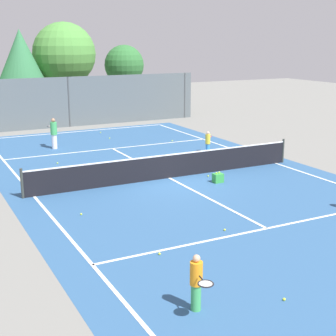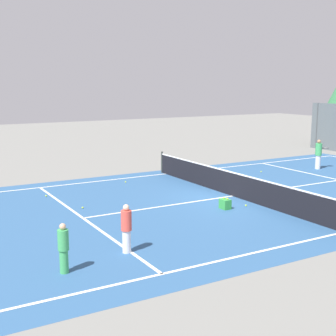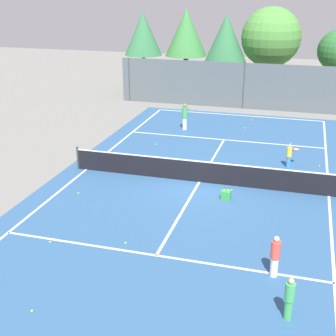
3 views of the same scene
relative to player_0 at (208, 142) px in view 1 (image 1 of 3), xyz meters
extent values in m
plane|color=slate|center=(-3.71, -3.01, -0.60)|extent=(80.00, 80.00, 0.00)
cube|color=#2D5684|center=(-3.71, -3.01, -0.60)|extent=(13.00, 25.00, 0.00)
cube|color=white|center=(-9.21, -3.01, -0.60)|extent=(0.10, 24.00, 0.01)
cube|color=white|center=(1.79, -3.01, -0.60)|extent=(0.10, 24.00, 0.01)
cube|color=white|center=(-3.71, 8.99, -0.60)|extent=(11.00, 0.10, 0.01)
cube|color=white|center=(-3.71, -9.41, -0.60)|extent=(11.00, 0.10, 0.01)
cube|color=white|center=(-3.71, 3.39, -0.60)|extent=(11.00, 0.10, 0.01)
cube|color=white|center=(-3.71, -3.01, -0.60)|extent=(0.10, 12.80, 0.01)
cylinder|color=#333833|center=(-9.61, -3.01, -0.05)|extent=(0.10, 0.10, 1.10)
cylinder|color=#333833|center=(2.19, -3.01, -0.05)|extent=(0.10, 0.10, 1.10)
cube|color=black|center=(-3.71, -3.01, -0.13)|extent=(11.80, 0.03, 0.95)
cube|color=white|center=(-3.71, -3.01, 0.37)|extent=(11.80, 0.04, 0.05)
cube|color=#515B60|center=(-3.71, 10.99, 1.00)|extent=(18.00, 0.06, 3.20)
cylinder|color=#3F4447|center=(-3.71, 10.99, 1.00)|extent=(0.12, 0.12, 3.20)
cylinder|color=#3F4447|center=(4.79, 10.99, 1.00)|extent=(0.12, 0.12, 3.20)
cylinder|color=brown|center=(-5.75, 14.94, 0.61)|extent=(0.30, 0.30, 2.42)
cone|color=#337547|center=(-5.75, 14.94, 3.70)|extent=(3.38, 3.38, 3.76)
cylinder|color=brown|center=(-2.45, 15.88, 0.78)|extent=(0.37, 0.37, 2.77)
sphere|color=#4C8E3D|center=(-2.45, 15.88, 3.87)|extent=(4.53, 4.53, 4.53)
cylinder|color=brown|center=(2.56, 16.76, 0.59)|extent=(0.45, 0.45, 2.38)
sphere|color=#2D6B33|center=(2.56, 16.76, 2.94)|extent=(3.10, 3.10, 3.10)
cylinder|color=#388CD8|center=(-0.02, -0.03, -0.34)|extent=(0.20, 0.20, 0.54)
cylinder|color=yellow|center=(-0.02, -0.03, 0.17)|extent=(0.25, 0.25, 0.47)
sphere|color=beige|center=(-0.02, -0.03, 0.48)|extent=(0.15, 0.15, 0.15)
cylinder|color=black|center=(0.14, 0.20, 0.19)|extent=(0.14, 0.18, 0.03)
torus|color=red|center=(0.28, 0.40, 0.19)|extent=(0.46, 0.46, 0.03)
cylinder|color=silver|center=(0.28, 0.40, 0.19)|extent=(0.38, 0.38, 0.00)
cylinder|color=#3FA559|center=(-7.98, -12.49, -0.31)|extent=(0.21, 0.21, 0.59)
cylinder|color=orange|center=(-7.98, -12.49, 0.24)|extent=(0.27, 0.27, 0.51)
sphere|color=tan|center=(-7.98, -12.49, 0.57)|extent=(0.16, 0.16, 0.16)
cylinder|color=black|center=(-8.03, -12.77, 0.26)|extent=(0.06, 0.20, 0.03)
torus|color=black|center=(-8.08, -13.01, 0.26)|extent=(0.38, 0.38, 0.03)
cylinder|color=silver|center=(-8.08, -13.01, 0.26)|extent=(0.32, 0.32, 0.00)
cylinder|color=silver|center=(-6.37, 4.78, -0.23)|extent=(0.27, 0.27, 0.74)
cylinder|color=#3FA559|center=(-6.37, 4.78, 0.46)|extent=(0.34, 0.34, 0.65)
sphere|color=#A37556|center=(-6.37, 4.78, 0.88)|extent=(0.20, 0.20, 0.20)
cylinder|color=black|center=(-6.38, 5.10, 0.49)|extent=(0.04, 0.20, 0.03)
torus|color=black|center=(-6.39, 5.35, 0.49)|extent=(0.34, 0.34, 0.03)
cylinder|color=silver|center=(-6.39, 5.35, 0.49)|extent=(0.29, 0.29, 0.00)
cube|color=green|center=(-2.28, -4.47, -0.42)|extent=(0.39, 0.29, 0.36)
sphere|color=#CCE533|center=(-2.36, -4.47, -0.21)|extent=(0.07, 0.07, 0.07)
sphere|color=#CCE533|center=(-2.20, -4.43, -0.21)|extent=(0.07, 0.07, 0.07)
sphere|color=#CCE533|center=(1.43, 0.46, -0.57)|extent=(0.07, 0.07, 0.07)
sphere|color=#CCE533|center=(-7.13, 1.48, -0.57)|extent=(0.07, 0.07, 0.07)
sphere|color=#CCE533|center=(-4.94, -8.98, -0.57)|extent=(0.07, 0.07, 0.07)
sphere|color=#CCE533|center=(-2.18, -3.58, -0.57)|extent=(0.07, 0.07, 0.07)
sphere|color=#CCE533|center=(-0.04, 3.68, -0.57)|extent=(0.07, 0.07, 0.07)
sphere|color=#CCE533|center=(-6.07, -13.04, -0.57)|extent=(0.07, 0.07, 0.07)
sphere|color=#CCE533|center=(-8.31, -5.69, -0.57)|extent=(0.07, 0.07, 0.07)
sphere|color=#CCE533|center=(-7.43, -9.64, -0.57)|extent=(0.07, 0.07, 0.07)
sphere|color=#CCE533|center=(-2.87, 5.99, -0.57)|extent=(0.07, 0.07, 0.07)
sphere|color=#CCE533|center=(-2.71, 7.94, -0.57)|extent=(0.07, 0.07, 0.07)
camera|label=1|loc=(-12.89, -20.72, 4.95)|focal=54.00mm
camera|label=2|loc=(11.08, -14.61, 3.92)|focal=50.11mm
camera|label=3|loc=(0.35, -22.08, 7.60)|focal=50.73mm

